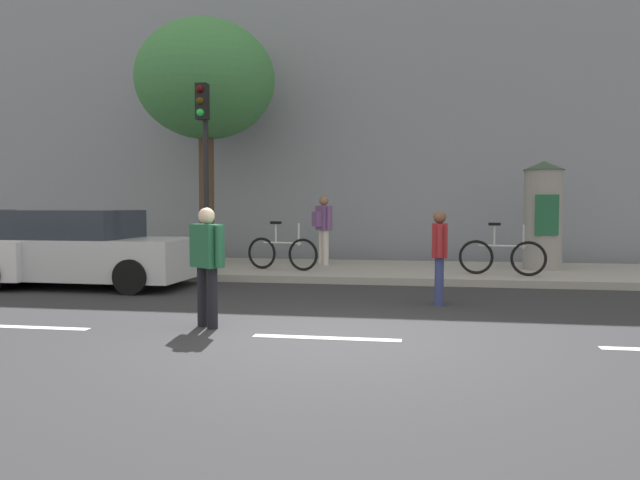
% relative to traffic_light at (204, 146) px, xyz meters
% --- Properties ---
extents(ground_plane, '(80.00, 80.00, 0.00)m').
position_rel_traffic_light_xyz_m(ground_plane, '(3.44, -5.24, -2.86)').
color(ground_plane, '#2B2B2D').
extents(sidewalk_curb, '(36.00, 4.00, 0.15)m').
position_rel_traffic_light_xyz_m(sidewalk_curb, '(3.44, 1.76, -2.78)').
color(sidewalk_curb, '#9E9B93').
rests_on(sidewalk_curb, ground_plane).
extents(lane_markings, '(25.80, 0.16, 0.01)m').
position_rel_traffic_light_xyz_m(lane_markings, '(3.44, -5.24, -2.85)').
color(lane_markings, silver).
rests_on(lane_markings, ground_plane).
extents(building_backdrop, '(36.00, 5.00, 9.71)m').
position_rel_traffic_light_xyz_m(building_backdrop, '(3.44, 6.76, 2.00)').
color(building_backdrop, gray).
rests_on(building_backdrop, ground_plane).
extents(traffic_light, '(0.24, 0.45, 4.00)m').
position_rel_traffic_light_xyz_m(traffic_light, '(0.00, 0.00, 0.00)').
color(traffic_light, black).
rests_on(traffic_light, sidewalk_curb).
extents(poster_column, '(0.93, 0.93, 2.45)m').
position_rel_traffic_light_xyz_m(poster_column, '(7.28, 2.09, -1.46)').
color(poster_column, gray).
rests_on(poster_column, sidewalk_curb).
extents(street_tree, '(3.45, 3.45, 6.04)m').
position_rel_traffic_light_xyz_m(street_tree, '(-0.77, 2.27, 1.83)').
color(street_tree, '#4C3826').
rests_on(street_tree, sidewalk_curb).
extents(pedestrian_in_dark_shirt, '(0.53, 0.47, 1.57)m').
position_rel_traffic_light_xyz_m(pedestrian_in_dark_shirt, '(1.81, -4.84, -1.94)').
color(pedestrian_in_dark_shirt, black).
rests_on(pedestrian_in_dark_shirt, ground_plane).
extents(pedestrian_tallest, '(0.24, 0.59, 1.52)m').
position_rel_traffic_light_xyz_m(pedestrian_tallest, '(4.85, -2.48, -1.98)').
color(pedestrian_tallest, navy).
rests_on(pedestrian_tallest, ground_plane).
extents(pedestrian_in_red_top, '(0.52, 0.52, 1.67)m').
position_rel_traffic_light_xyz_m(pedestrian_in_red_top, '(2.18, 2.30, -1.71)').
color(pedestrian_in_red_top, silver).
rests_on(pedestrian_in_red_top, sidewalk_curb).
extents(bicycle_leaning, '(1.72, 0.52, 1.09)m').
position_rel_traffic_light_xyz_m(bicycle_leaning, '(1.47, 0.94, -2.32)').
color(bicycle_leaning, black).
rests_on(bicycle_leaning, sidewalk_curb).
extents(bicycle_upright, '(1.74, 0.43, 1.09)m').
position_rel_traffic_light_xyz_m(bicycle_upright, '(6.22, 0.67, -2.32)').
color(bicycle_upright, black).
rests_on(bicycle_upright, sidewalk_curb).
extents(parked_car_dark, '(4.58, 2.05, 1.50)m').
position_rel_traffic_light_xyz_m(parked_car_dark, '(-2.18, -1.35, -2.13)').
color(parked_car_dark, silver).
rests_on(parked_car_dark, ground_plane).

